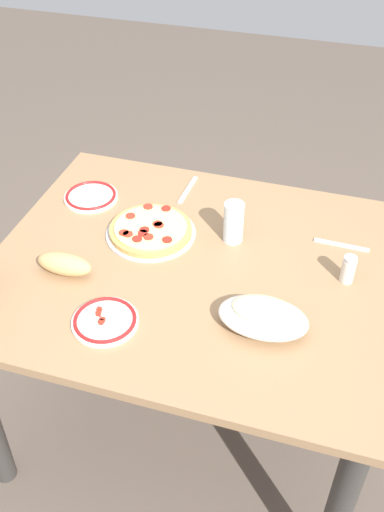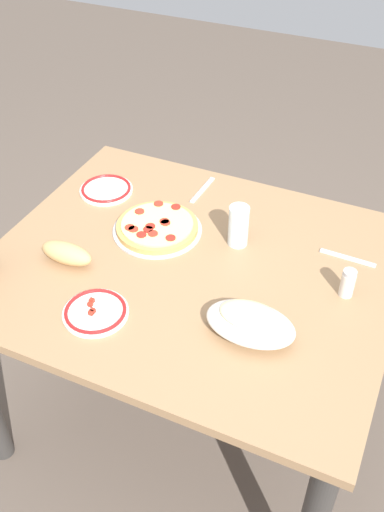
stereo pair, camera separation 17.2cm
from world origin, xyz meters
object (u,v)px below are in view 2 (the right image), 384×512
(pepperoni_pizza, at_px, (157,227))
(spice_shaker, at_px, (348,283))
(dining_table, at_px, (192,292))
(side_plate_near, at_px, (106,189))
(side_plate_far, at_px, (96,312))
(water_glass, at_px, (238,226))
(baked_pasta_dish, at_px, (250,322))
(bread_loaf, at_px, (67,253))

(pepperoni_pizza, relative_size, spice_shaker, 3.28)
(dining_table, height_order, side_plate_near, side_plate_near)
(side_plate_far, relative_size, spice_shaker, 2.07)
(pepperoni_pizza, distance_m, spice_shaker, 0.62)
(water_glass, distance_m, spice_shaker, 0.37)
(pepperoni_pizza, bearing_deg, side_plate_near, 154.48)
(pepperoni_pizza, height_order, baked_pasta_dish, baked_pasta_dish)
(bread_loaf, height_order, spice_shaker, spice_shaker)
(dining_table, xyz_separation_m, side_plate_near, (-0.43, 0.23, 0.13))
(pepperoni_pizza, distance_m, baked_pasta_dish, 0.51)
(spice_shaker, bearing_deg, side_plate_near, 169.26)
(baked_pasta_dish, distance_m, spice_shaker, 0.32)
(water_glass, relative_size, spice_shaker, 1.55)
(side_plate_far, bearing_deg, pepperoni_pizza, 92.19)
(dining_table, height_order, pepperoni_pizza, pepperoni_pizza)
(dining_table, relative_size, side_plate_far, 6.64)
(pepperoni_pizza, distance_m, bread_loaf, 0.30)
(side_plate_near, bearing_deg, baked_pasta_dish, -31.32)
(pepperoni_pizza, bearing_deg, spice_shaker, -3.80)
(water_glass, bearing_deg, side_plate_far, -118.31)
(side_plate_far, distance_m, spice_shaker, 0.70)
(pepperoni_pizza, xyz_separation_m, side_plate_far, (0.02, -0.40, -0.01))
(water_glass, height_order, side_plate_far, water_glass)
(pepperoni_pizza, distance_m, side_plate_far, 0.40)
(water_glass, distance_m, bread_loaf, 0.52)
(baked_pasta_dish, relative_size, side_plate_near, 1.30)
(dining_table, distance_m, pepperoni_pizza, 0.24)
(dining_table, relative_size, water_glass, 8.90)
(spice_shaker, bearing_deg, baked_pasta_dish, -128.09)
(side_plate_near, relative_size, bread_loaf, 1.09)
(side_plate_near, distance_m, bread_loaf, 0.38)
(water_glass, relative_size, side_plate_near, 0.73)
(dining_table, distance_m, side_plate_far, 0.36)
(bread_loaf, bearing_deg, dining_table, 22.78)
(side_plate_near, bearing_deg, spice_shaker, -10.74)
(dining_table, relative_size, baked_pasta_dish, 4.98)
(dining_table, distance_m, baked_pasta_dish, 0.35)
(dining_table, xyz_separation_m, bread_loaf, (-0.34, -0.14, 0.15))
(side_plate_near, height_order, spice_shaker, spice_shaker)
(water_glass, bearing_deg, spice_shaker, -13.89)
(dining_table, height_order, spice_shaker, spice_shaker)
(side_plate_near, bearing_deg, water_glass, -8.53)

